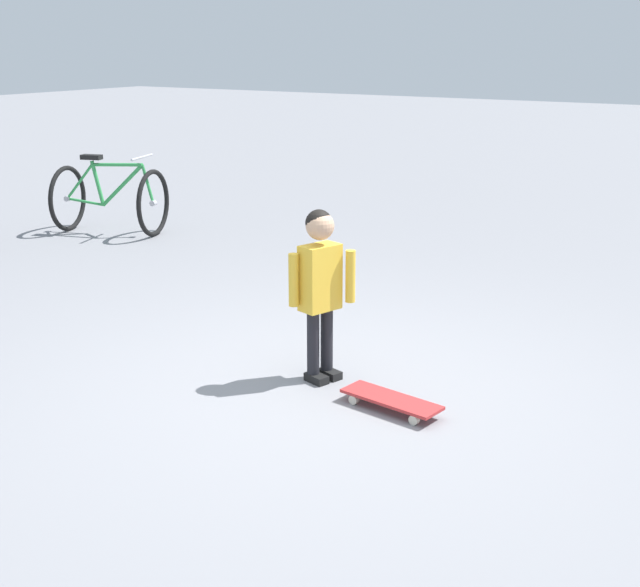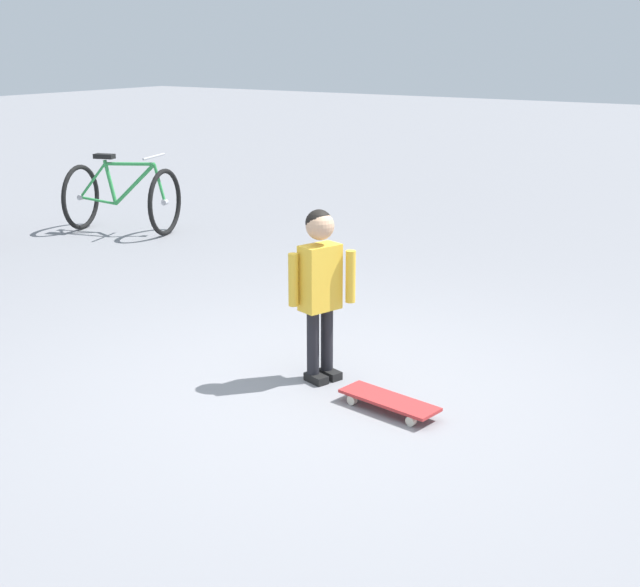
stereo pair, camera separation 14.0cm
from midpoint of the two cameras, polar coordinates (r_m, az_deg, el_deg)
name	(u,v)px [view 2 (the right image)]	position (r m, az deg, el deg)	size (l,w,h in m)	color
ground_plane	(318,390)	(5.12, 0.64, -6.49)	(50.00, 50.00, 0.00)	gray
child_person	(320,276)	(5.08, 0.80, 1.14)	(0.30, 0.31, 1.06)	black
skateboard	(389,401)	(4.85, 5.47, -7.18)	(0.62, 0.28, 0.07)	#B22D2D
bicycle_mid	(122,197)	(9.46, -12.70, 6.30)	(1.23, 0.98, 0.85)	black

